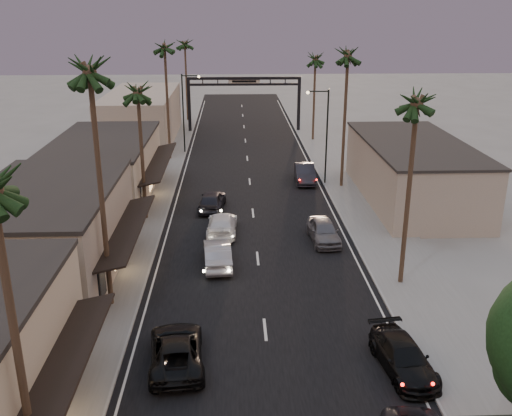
{
  "coord_description": "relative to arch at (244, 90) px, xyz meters",
  "views": [
    {
      "loc": [
        -1.54,
        -7.09,
        16.02
      ],
      "look_at": [
        0.02,
        31.18,
        2.5
      ],
      "focal_mm": 40.0,
      "sensor_mm": 36.0,
      "label": 1
    }
  ],
  "objects": [
    {
      "name": "sidewalk_left",
      "position": [
        -9.5,
        -18.0,
        -5.47
      ],
      "size": [
        5.0,
        92.0,
        0.12
      ],
      "primitive_type": "cube",
      "color": "slate",
      "rests_on": "ground"
    },
    {
      "name": "curbside_far",
      "position": [
        5.32,
        -24.29,
        -4.68
      ],
      "size": [
        1.98,
        5.25,
        1.71
      ],
      "primitive_type": "imported",
      "rotation": [
        0.0,
        0.0,
        -0.03
      ],
      "color": "black",
      "rests_on": "ground"
    },
    {
      "name": "oncoming_dgrey",
      "position": [
        -3.39,
        -31.94,
        -4.72
      ],
      "size": [
        2.52,
        4.99,
        1.63
      ],
      "primitive_type": "imported",
      "rotation": [
        0.0,
        0.0,
        3.01
      ],
      "color": "black",
      "rests_on": "ground"
    },
    {
      "name": "palm_lc",
      "position": [
        -8.6,
        -34.0,
        4.94
      ],
      "size": [
        3.2,
        3.2,
        12.2
      ],
      "color": "#38281C",
      "rests_on": "ground"
    },
    {
      "name": "sidewalk_right",
      "position": [
        9.5,
        -18.0,
        -5.47
      ],
      "size": [
        5.0,
        92.0,
        0.12
      ],
      "primitive_type": "cube",
      "color": "slate",
      "rests_on": "ground"
    },
    {
      "name": "curbside_grey",
      "position": [
        4.88,
        -39.18,
        -4.73
      ],
      "size": [
        2.17,
        4.83,
        1.61
      ],
      "primitive_type": "imported",
      "rotation": [
        0.0,
        0.0,
        0.06
      ],
      "color": "#57585D",
      "rests_on": "ground"
    },
    {
      "name": "storefront_far",
      "position": [
        -13.0,
        -28.0,
        -3.03
      ],
      "size": [
        8.0,
        16.0,
        5.0
      ],
      "primitive_type": "cube",
      "color": "#BFAE92",
      "rests_on": "ground"
    },
    {
      "name": "storefront_mid",
      "position": [
        -13.0,
        -44.0,
        -2.78
      ],
      "size": [
        8.0,
        14.0,
        5.5
      ],
      "primitive_type": "cube",
      "color": "gray",
      "rests_on": "ground"
    },
    {
      "name": "arch",
      "position": [
        0.0,
        0.0,
        0.0
      ],
      "size": [
        15.2,
        0.4,
        7.27
      ],
      "color": "black",
      "rests_on": "ground"
    },
    {
      "name": "storefront_dist",
      "position": [
        -13.0,
        -5.0,
        -2.53
      ],
      "size": [
        8.0,
        20.0,
        6.0
      ],
      "primitive_type": "cube",
      "color": "gray",
      "rests_on": "ground"
    },
    {
      "name": "palm_ld",
      "position": [
        -8.6,
        -15.0,
        6.88
      ],
      "size": [
        3.2,
        3.2,
        14.2
      ],
      "color": "#38281C",
      "rests_on": "ground"
    },
    {
      "name": "palm_rc",
      "position": [
        8.6,
        -6.0,
        4.94
      ],
      "size": [
        3.2,
        3.2,
        12.2
      ],
      "color": "#38281C",
      "rests_on": "ground"
    },
    {
      "name": "curbside_black",
      "position": [
        6.2,
        -54.8,
        -4.81
      ],
      "size": [
        2.66,
        5.18,
        1.44
      ],
      "primitive_type": "imported",
      "rotation": [
        0.0,
        0.0,
        0.13
      ],
      "color": "black",
      "rests_on": "ground"
    },
    {
      "name": "road",
      "position": [
        0.0,
        -25.0,
        -5.53
      ],
      "size": [
        14.0,
        120.0,
        0.02
      ],
      "primitive_type": "cube",
      "color": "black",
      "rests_on": "ground"
    },
    {
      "name": "palm_rb",
      "position": [
        8.6,
        -26.0,
        6.88
      ],
      "size": [
        3.2,
        3.2,
        14.2
      ],
      "color": "#38281C",
      "rests_on": "ground"
    },
    {
      "name": "ground",
      "position": [
        0.0,
        -30.0,
        -5.53
      ],
      "size": [
        200.0,
        200.0,
        0.0
      ],
      "primitive_type": "plane",
      "color": "slate",
      "rests_on": "ground"
    },
    {
      "name": "palm_lb",
      "position": [
        -8.6,
        -48.0,
        7.85
      ],
      "size": [
        3.2,
        3.2,
        15.2
      ],
      "color": "#38281C",
      "rests_on": "ground"
    },
    {
      "name": "oncoming_silver",
      "position": [
        -2.68,
        -42.94,
        -4.73
      ],
      "size": [
        2.07,
        4.97,
        1.6
      ],
      "primitive_type": "imported",
      "rotation": [
        0.0,
        0.0,
        3.22
      ],
      "color": "gray",
      "rests_on": "ground"
    },
    {
      "name": "streetlight_right",
      "position": [
        6.92,
        -25.0,
        -0.2
      ],
      "size": [
        2.13,
        0.3,
        9.0
      ],
      "color": "black",
      "rests_on": "ground"
    },
    {
      "name": "streetlight_left",
      "position": [
        -6.92,
        -12.0,
        -0.2
      ],
      "size": [
        2.13,
        0.3,
        9.0
      ],
      "color": "black",
      "rests_on": "ground"
    },
    {
      "name": "palm_ra",
      "position": [
        8.6,
        -46.0,
        5.91
      ],
      "size": [
        3.2,
        3.2,
        13.2
      ],
      "color": "#38281C",
      "rests_on": "ground"
    },
    {
      "name": "building_right",
      "position": [
        14.0,
        -30.0,
        -3.03
      ],
      "size": [
        8.0,
        18.0,
        5.0
      ],
      "primitive_type": "cube",
      "color": "gray",
      "rests_on": "ground"
    },
    {
      "name": "oncoming_white",
      "position": [
        -2.47,
        -37.44,
        -4.77
      ],
      "size": [
        2.33,
        5.33,
        1.53
      ],
      "primitive_type": "imported",
      "rotation": [
        0.0,
        0.0,
        3.1
      ],
      "color": "silver",
      "rests_on": "ground"
    },
    {
      "name": "oncoming_pickup",
      "position": [
        -4.35,
        -53.86,
        -4.78
      ],
      "size": [
        2.98,
        5.6,
        1.5
      ],
      "primitive_type": "imported",
      "rotation": [
        0.0,
        0.0,
        3.24
      ],
      "color": "black",
      "rests_on": "ground"
    },
    {
      "name": "palm_far",
      "position": [
        -8.3,
        8.0,
        5.91
      ],
      "size": [
        3.2,
        3.2,
        13.2
      ],
      "color": "#38281C",
      "rests_on": "ground"
    }
  ]
}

